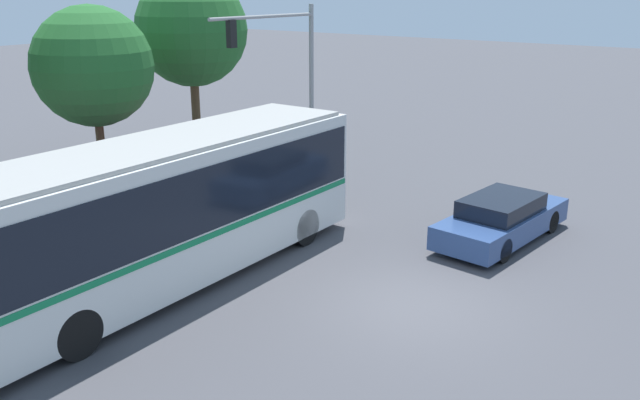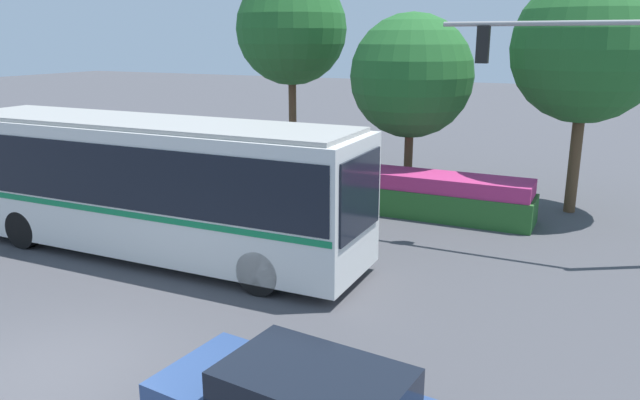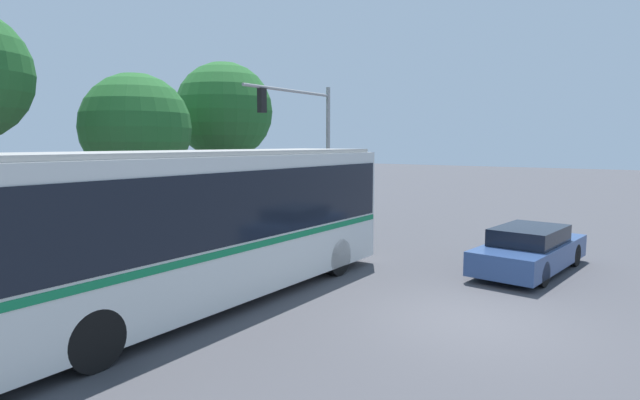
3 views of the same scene
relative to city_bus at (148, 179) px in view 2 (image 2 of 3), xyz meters
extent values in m
plane|color=#444449|center=(2.35, -5.18, -1.93)|extent=(140.00, 140.00, 0.00)
cube|color=silver|center=(-0.01, 0.00, -0.16)|extent=(11.30, 2.72, 3.04)
cube|color=black|center=(-0.01, 0.00, 0.33)|extent=(11.08, 2.76, 1.46)
cube|color=#147A47|center=(-0.01, 0.00, -0.52)|extent=(11.19, 2.75, 0.14)
cube|color=black|center=(5.64, 0.08, 0.21)|extent=(0.09, 2.19, 1.70)
cube|color=#959592|center=(-0.01, 0.00, 1.41)|extent=(10.85, 2.51, 0.10)
cylinder|color=black|center=(3.80, 1.19, -1.43)|extent=(1.00, 0.31, 1.00)
cylinder|color=black|center=(3.83, -1.08, -1.43)|extent=(1.00, 0.31, 1.00)
cylinder|color=black|center=(-3.29, 1.09, -1.43)|extent=(1.00, 0.31, 1.00)
cylinder|color=black|center=(-3.26, -1.18, -1.43)|extent=(1.00, 0.31, 1.00)
cube|color=black|center=(7.18, -5.25, -0.89)|extent=(2.50, 1.76, 0.45)
cylinder|color=black|center=(5.97, -4.36, -1.60)|extent=(0.66, 0.28, 0.65)
cylinder|color=gray|center=(8.81, 4.41, 3.72)|extent=(5.42, 0.12, 0.12)
cube|color=black|center=(7.11, 4.41, 3.22)|extent=(0.30, 0.22, 0.90)
cylinder|color=red|center=(7.11, 4.53, 3.52)|extent=(0.18, 0.02, 0.18)
cylinder|color=yellow|center=(7.11, 4.53, 3.22)|extent=(0.18, 0.02, 0.18)
cylinder|color=green|center=(7.11, 4.53, 2.92)|extent=(0.18, 0.02, 0.18)
cube|color=#286028|center=(3.84, 6.31, -1.50)|extent=(9.39, 1.51, 0.85)
cube|color=#B22D6B|center=(3.84, 6.31, -0.84)|extent=(9.20, 1.44, 0.46)
cylinder|color=brown|center=(-0.95, 9.35, 0.14)|extent=(0.30, 0.30, 4.14)
sphere|color=#236028|center=(-0.95, 9.35, 3.70)|extent=(4.15, 4.15, 4.15)
cylinder|color=brown|center=(4.18, 8.00, -0.59)|extent=(0.29, 0.29, 2.67)
sphere|color=#236028|center=(4.18, 8.00, 2.19)|extent=(4.01, 4.01, 4.01)
cylinder|color=brown|center=(9.31, 8.66, -0.22)|extent=(0.35, 0.35, 3.42)
sphere|color=#236028|center=(9.31, 8.66, 3.08)|extent=(4.42, 4.42, 4.42)
camera|label=1|loc=(-9.52, -11.40, 4.77)|focal=37.53mm
camera|label=2|loc=(10.21, -11.34, 3.39)|focal=34.02mm
camera|label=3|loc=(-7.54, -8.52, 1.62)|focal=28.78mm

